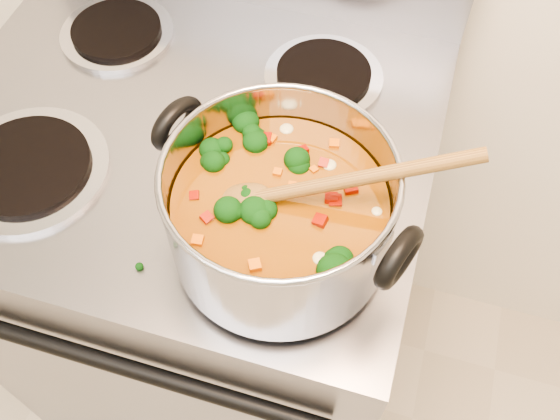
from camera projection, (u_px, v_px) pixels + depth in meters
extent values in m
cube|color=gray|center=(213.00, 270.00, 1.29)|extent=(0.73, 0.63, 0.92)
cylinder|color=black|center=(105.00, 361.00, 0.83)|extent=(0.62, 0.02, 0.02)
cylinder|color=#A5A5AD|center=(29.00, 169.00, 0.86)|extent=(0.22, 0.22, 0.01)
cylinder|color=black|center=(27.00, 165.00, 0.85)|extent=(0.17, 0.17, 0.01)
cylinder|color=#A5A5AD|center=(268.00, 230.00, 0.80)|extent=(0.22, 0.22, 0.01)
cylinder|color=black|center=(268.00, 227.00, 0.80)|extent=(0.17, 0.17, 0.01)
cylinder|color=#A5A5AD|center=(117.00, 33.00, 1.01)|extent=(0.18, 0.18, 0.01)
cylinder|color=black|center=(116.00, 30.00, 1.00)|extent=(0.14, 0.14, 0.01)
cylinder|color=#A5A5AD|center=(324.00, 77.00, 0.96)|extent=(0.18, 0.18, 0.01)
cylinder|color=black|center=(324.00, 73.00, 0.95)|extent=(0.14, 0.14, 0.01)
cylinder|color=#9C9CA3|center=(280.00, 211.00, 0.72)|extent=(0.26, 0.26, 0.14)
torus|color=#9C9CA3|center=(280.00, 174.00, 0.66)|extent=(0.27, 0.27, 0.01)
cylinder|color=#7D3E0B|center=(280.00, 222.00, 0.74)|extent=(0.25, 0.25, 0.09)
torus|color=black|center=(177.00, 124.00, 0.73)|extent=(0.05, 0.08, 0.08)
torus|color=black|center=(399.00, 258.00, 0.63)|extent=(0.05, 0.08, 0.08)
ellipsoid|color=black|center=(285.00, 165.00, 0.73)|extent=(0.04, 0.04, 0.03)
ellipsoid|color=black|center=(284.00, 208.00, 0.69)|extent=(0.04, 0.04, 0.03)
ellipsoid|color=black|center=(245.00, 174.00, 0.72)|extent=(0.04, 0.04, 0.03)
ellipsoid|color=black|center=(221.00, 170.00, 0.72)|extent=(0.04, 0.04, 0.03)
ellipsoid|color=black|center=(283.00, 257.00, 0.66)|extent=(0.04, 0.04, 0.03)
ellipsoid|color=black|center=(197.00, 238.00, 0.67)|extent=(0.04, 0.04, 0.03)
ellipsoid|color=black|center=(196.00, 247.00, 0.67)|extent=(0.04, 0.04, 0.03)
ellipsoid|color=black|center=(302.00, 189.00, 0.71)|extent=(0.04, 0.04, 0.03)
ellipsoid|color=black|center=(210.00, 231.00, 0.68)|extent=(0.04, 0.04, 0.03)
ellipsoid|color=#9C0C05|center=(331.00, 252.00, 0.66)|extent=(0.01, 0.01, 0.01)
ellipsoid|color=#9C0C05|center=(283.00, 231.00, 0.68)|extent=(0.01, 0.01, 0.01)
ellipsoid|color=#9C0C05|center=(309.00, 132.00, 0.76)|extent=(0.01, 0.01, 0.01)
ellipsoid|color=#9C0C05|center=(333.00, 182.00, 0.71)|extent=(0.01, 0.01, 0.01)
ellipsoid|color=#9C0C05|center=(246.00, 224.00, 0.68)|extent=(0.01, 0.01, 0.01)
ellipsoid|color=#9C0C05|center=(357.00, 206.00, 0.70)|extent=(0.01, 0.01, 0.01)
ellipsoid|color=#9C0C05|center=(190.00, 191.00, 0.71)|extent=(0.01, 0.01, 0.01)
ellipsoid|color=#9C0C05|center=(246.00, 190.00, 0.71)|extent=(0.01, 0.01, 0.01)
ellipsoid|color=#9C0C05|center=(335.00, 201.00, 0.70)|extent=(0.01, 0.01, 0.01)
ellipsoid|color=#9C0C05|center=(331.00, 213.00, 0.69)|extent=(0.01, 0.01, 0.01)
ellipsoid|color=#D2610B|center=(203.00, 234.00, 0.68)|extent=(0.01, 0.01, 0.01)
ellipsoid|color=#D2610B|center=(210.00, 203.00, 0.70)|extent=(0.01, 0.01, 0.01)
ellipsoid|color=#D2610B|center=(271.00, 272.00, 0.65)|extent=(0.01, 0.01, 0.01)
ellipsoid|color=#D2610B|center=(341.00, 261.00, 0.66)|extent=(0.01, 0.01, 0.01)
ellipsoid|color=#D2610B|center=(319.00, 209.00, 0.69)|extent=(0.01, 0.01, 0.01)
ellipsoid|color=#D2610B|center=(314.00, 167.00, 0.73)|extent=(0.01, 0.01, 0.01)
ellipsoid|color=#D2610B|center=(242.00, 141.00, 0.75)|extent=(0.01, 0.01, 0.01)
ellipsoid|color=#D2610B|center=(224.00, 156.00, 0.74)|extent=(0.01, 0.01, 0.01)
ellipsoid|color=beige|center=(253.00, 240.00, 0.67)|extent=(0.02, 0.02, 0.01)
ellipsoid|color=beige|center=(209.00, 254.00, 0.66)|extent=(0.02, 0.02, 0.01)
ellipsoid|color=beige|center=(337.00, 157.00, 0.73)|extent=(0.02, 0.02, 0.01)
ellipsoid|color=beige|center=(283.00, 161.00, 0.73)|extent=(0.02, 0.02, 0.01)
ellipsoid|color=beige|center=(321.00, 143.00, 0.75)|extent=(0.02, 0.02, 0.01)
ellipsoid|color=beige|center=(342.00, 212.00, 0.69)|extent=(0.02, 0.02, 0.01)
ellipsoid|color=olive|center=(240.00, 201.00, 0.70)|extent=(0.09, 0.07, 0.04)
cylinder|color=olive|center=(357.00, 179.00, 0.67)|extent=(0.25, 0.09, 0.10)
ellipsoid|color=black|center=(397.00, 203.00, 0.83)|extent=(0.01, 0.01, 0.01)
ellipsoid|color=black|center=(394.00, 207.00, 0.82)|extent=(0.01, 0.01, 0.01)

